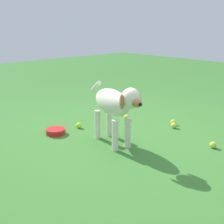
{
  "coord_description": "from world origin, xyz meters",
  "views": [
    {
      "loc": [
        -2.13,
        -2.14,
        1.21
      ],
      "look_at": [
        -0.17,
        -0.02,
        0.34
      ],
      "focal_mm": 47.35,
      "sensor_mm": 36.0,
      "label": 1
    }
  ],
  "objects_px": {
    "tennis_ball_3": "(213,145)",
    "tennis_ball_1": "(174,125)",
    "tennis_ball_4": "(126,117)",
    "water_bowl": "(56,131)",
    "tennis_ball_2": "(173,122)",
    "tennis_ball_0": "(79,125)",
    "dog": "(115,104)"
  },
  "relations": [
    {
      "from": "tennis_ball_2",
      "to": "tennis_ball_3",
      "type": "bearing_deg",
      "value": -112.64
    },
    {
      "from": "tennis_ball_0",
      "to": "tennis_ball_3",
      "type": "relative_size",
      "value": 1.0
    },
    {
      "from": "tennis_ball_0",
      "to": "water_bowl",
      "type": "height_order",
      "value": "tennis_ball_0"
    },
    {
      "from": "tennis_ball_1",
      "to": "tennis_ball_4",
      "type": "bearing_deg",
      "value": 106.7
    },
    {
      "from": "dog",
      "to": "tennis_ball_3",
      "type": "bearing_deg",
      "value": 55.28
    },
    {
      "from": "tennis_ball_3",
      "to": "water_bowl",
      "type": "height_order",
      "value": "tennis_ball_3"
    },
    {
      "from": "tennis_ball_2",
      "to": "water_bowl",
      "type": "height_order",
      "value": "tennis_ball_2"
    },
    {
      "from": "tennis_ball_3",
      "to": "water_bowl",
      "type": "relative_size",
      "value": 0.3
    },
    {
      "from": "dog",
      "to": "tennis_ball_0",
      "type": "relative_size",
      "value": 14.34
    },
    {
      "from": "tennis_ball_3",
      "to": "tennis_ball_1",
      "type": "bearing_deg",
      "value": 72.33
    },
    {
      "from": "tennis_ball_2",
      "to": "tennis_ball_4",
      "type": "height_order",
      "value": "same"
    },
    {
      "from": "tennis_ball_3",
      "to": "water_bowl",
      "type": "distance_m",
      "value": 1.7
    },
    {
      "from": "dog",
      "to": "water_bowl",
      "type": "distance_m",
      "value": 0.84
    },
    {
      "from": "tennis_ball_1",
      "to": "tennis_ball_2",
      "type": "xyz_separation_m",
      "value": [
        0.09,
        0.08,
        0.0
      ]
    },
    {
      "from": "tennis_ball_0",
      "to": "tennis_ball_1",
      "type": "relative_size",
      "value": 1.0
    },
    {
      "from": "tennis_ball_0",
      "to": "tennis_ball_4",
      "type": "distance_m",
      "value": 0.67
    },
    {
      "from": "tennis_ball_0",
      "to": "tennis_ball_4",
      "type": "relative_size",
      "value": 1.0
    },
    {
      "from": "tennis_ball_1",
      "to": "water_bowl",
      "type": "bearing_deg",
      "value": 145.33
    },
    {
      "from": "tennis_ball_0",
      "to": "tennis_ball_3",
      "type": "height_order",
      "value": "same"
    },
    {
      "from": "tennis_ball_4",
      "to": "water_bowl",
      "type": "bearing_deg",
      "value": 169.43
    },
    {
      "from": "tennis_ball_2",
      "to": "water_bowl",
      "type": "distance_m",
      "value": 1.43
    },
    {
      "from": "tennis_ball_4",
      "to": "water_bowl",
      "type": "relative_size",
      "value": 0.3
    },
    {
      "from": "tennis_ball_0",
      "to": "tennis_ball_1",
      "type": "xyz_separation_m",
      "value": [
        0.84,
        -0.77,
        0.0
      ]
    },
    {
      "from": "tennis_ball_2",
      "to": "tennis_ball_3",
      "type": "distance_m",
      "value": 0.76
    },
    {
      "from": "tennis_ball_1",
      "to": "tennis_ball_2",
      "type": "height_order",
      "value": "same"
    },
    {
      "from": "tennis_ball_4",
      "to": "tennis_ball_1",
      "type": "bearing_deg",
      "value": -73.3
    },
    {
      "from": "dog",
      "to": "tennis_ball_1",
      "type": "distance_m",
      "value": 0.96
    },
    {
      "from": "tennis_ball_1",
      "to": "tennis_ball_3",
      "type": "distance_m",
      "value": 0.65
    },
    {
      "from": "dog",
      "to": "water_bowl",
      "type": "relative_size",
      "value": 4.3
    },
    {
      "from": "tennis_ball_2",
      "to": "water_bowl",
      "type": "relative_size",
      "value": 0.3
    },
    {
      "from": "tennis_ball_3",
      "to": "tennis_ball_4",
      "type": "height_order",
      "value": "same"
    },
    {
      "from": "tennis_ball_4",
      "to": "tennis_ball_2",
      "type": "bearing_deg",
      "value": -62.74
    }
  ]
}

